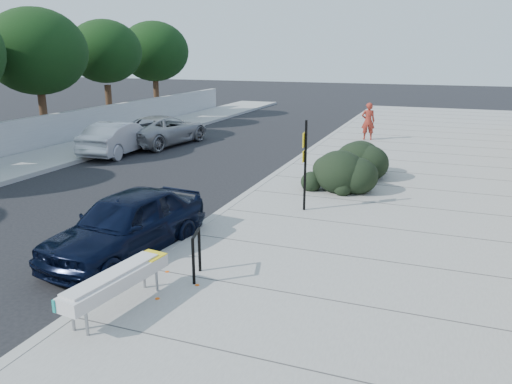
% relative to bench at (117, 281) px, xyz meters
% --- Properties ---
extents(ground, '(120.00, 120.00, 0.00)m').
position_rel_bench_xyz_m(ground, '(-0.60, 3.53, -0.66)').
color(ground, black).
rests_on(ground, ground).
extents(sidewalk_near, '(11.20, 50.00, 0.15)m').
position_rel_bench_xyz_m(sidewalk_near, '(5.00, 8.53, -0.58)').
color(sidewalk_near, gray).
rests_on(sidewalk_near, ground).
extents(sidewalk_far, '(3.00, 50.00, 0.15)m').
position_rel_bench_xyz_m(sidewalk_far, '(-10.10, 8.53, -0.58)').
color(sidewalk_far, gray).
rests_on(sidewalk_far, ground).
extents(curb_near, '(0.22, 50.00, 0.17)m').
position_rel_bench_xyz_m(curb_near, '(-0.60, 8.53, -0.57)').
color(curb_near, '#9E9E99').
rests_on(curb_near, ground).
extents(curb_far, '(0.22, 50.00, 0.17)m').
position_rel_bench_xyz_m(curb_far, '(-8.60, 8.53, -0.57)').
color(curb_far, '#9E9E99').
rests_on(curb_far, ground).
extents(tree_far_d, '(4.60, 4.60, 6.16)m').
position_rel_bench_xyz_m(tree_far_d, '(-13.10, 12.53, 3.53)').
color(tree_far_d, '#332114').
rests_on(tree_far_d, ground).
extents(tree_far_e, '(4.00, 4.00, 5.90)m').
position_rel_bench_xyz_m(tree_far_e, '(-13.10, 17.53, 3.53)').
color(tree_far_e, '#332114').
rests_on(tree_far_e, ground).
extents(tree_far_f, '(4.40, 4.40, 6.07)m').
position_rel_bench_xyz_m(tree_far_f, '(-13.10, 22.53, 3.53)').
color(tree_far_f, '#332114').
rests_on(tree_far_f, ground).
extents(bench, '(0.71, 2.15, 0.64)m').
position_rel_bench_xyz_m(bench, '(0.00, 0.00, 0.00)').
color(bench, gray).
rests_on(bench, sidewalk_near).
extents(bike_rack, '(0.21, 0.59, 0.89)m').
position_rel_bench_xyz_m(bike_rack, '(0.65, 1.53, 0.03)').
color(bike_rack, black).
rests_on(bike_rack, sidewalk_near).
extents(sign_post, '(0.09, 0.28, 2.39)m').
position_rel_bench_xyz_m(sign_post, '(1.40, 6.21, 0.86)').
color(sign_post, black).
rests_on(sign_post, sidewalk_near).
extents(hedge, '(2.09, 3.75, 1.36)m').
position_rel_bench_xyz_m(hedge, '(1.90, 9.73, 0.17)').
color(hedge, black).
rests_on(hedge, sidewalk_near).
extents(sedan_navy, '(2.10, 4.24, 1.39)m').
position_rel_bench_xyz_m(sedan_navy, '(-1.40, 2.28, 0.04)').
color(sedan_navy, black).
rests_on(sedan_navy, ground).
extents(wagon_silver, '(1.72, 4.28, 1.38)m').
position_rel_bench_xyz_m(wagon_silver, '(-8.10, 11.43, 0.03)').
color(wagon_silver, '#B9B9BF').
rests_on(wagon_silver, ground).
extents(suv_silver, '(2.87, 5.15, 1.36)m').
position_rel_bench_xyz_m(suv_silver, '(-7.55, 14.07, 0.02)').
color(suv_silver, gray).
rests_on(suv_silver, ground).
extents(pedestrian, '(0.73, 0.58, 1.75)m').
position_rel_bench_xyz_m(pedestrian, '(1.31, 17.87, 0.37)').
color(pedestrian, maroon).
rests_on(pedestrian, sidewalk_near).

